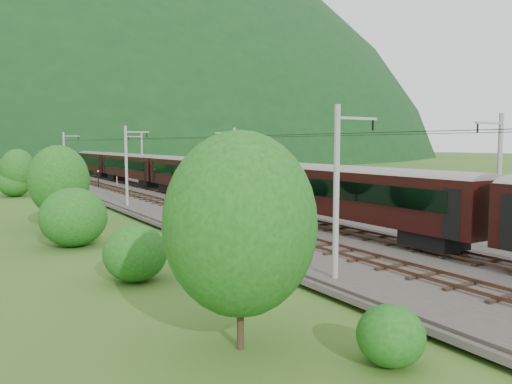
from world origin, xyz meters
TOP-DOWN VIEW (x-y plane):
  - ground at (0.00, 0.00)m, footprint 600.00×600.00m
  - railbed at (0.00, 10.00)m, footprint 14.00×220.00m
  - track_left at (-2.40, 10.00)m, footprint 2.40×220.00m
  - track_right at (2.40, 10.00)m, footprint 2.40×220.00m
  - catenary_left at (-6.12, 32.00)m, footprint 2.54×192.28m
  - catenary_right at (6.12, 32.00)m, footprint 2.54×192.28m
  - overhead_wires at (0.00, 10.00)m, footprint 4.83×198.00m
  - mountain_main at (0.00, 260.00)m, footprint 504.00×360.00m
  - train at (2.40, 32.99)m, footprint 3.12×174.17m
  - hazard_post_near at (-0.59, 24.17)m, footprint 0.15×0.15m
  - hazard_post_far at (0.20, 58.09)m, footprint 0.14×0.14m
  - signal at (-3.33, 55.06)m, footprint 0.27×0.27m
  - vegetation_left at (-13.97, 17.98)m, footprint 12.42×148.41m
  - vegetation_right at (11.34, 7.18)m, footprint 7.17×105.62m

SIDE VIEW (x-z plane):
  - ground at x=0.00m, z-range 0.00..0.00m
  - mountain_main at x=0.00m, z-range -122.00..122.00m
  - railbed at x=0.00m, z-range 0.00..0.30m
  - track_left at x=-2.40m, z-range 0.24..0.51m
  - track_right at x=2.40m, z-range 0.24..0.51m
  - hazard_post_far at x=0.20m, z-range 0.30..1.58m
  - hazard_post_near at x=-0.59m, z-range 0.30..1.67m
  - vegetation_right at x=11.34m, z-range -0.16..3.05m
  - signal at x=-3.33m, z-range 0.51..2.95m
  - vegetation_left at x=-13.97m, z-range -0.97..5.99m
  - train at x=2.40m, z-range 0.96..6.40m
  - catenary_left at x=-6.12m, z-range 0.50..8.50m
  - catenary_right at x=6.12m, z-range 0.50..8.50m
  - overhead_wires at x=0.00m, z-range 7.08..7.12m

